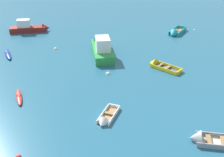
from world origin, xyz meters
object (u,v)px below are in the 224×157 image
motor_launch_green_outer_right (102,48)px  mooring_buoy_midfield (108,74)px  kayak_deep_blue_back_row_left (8,54)px  rowboat_grey_midfield_right (205,140)px  mooring_buoy_outer_edge (56,49)px  mooring_buoy_central (18,157)px  rowboat_turquoise_center (175,33)px  rowboat_white_cluster_outer (105,120)px  kayak_red_far_back (19,97)px  motor_launch_maroon_midfield_left (30,28)px  mooring_buoy_between_boats_right (195,30)px  rowboat_yellow_cluster_inner (158,65)px

motor_launch_green_outer_right → mooring_buoy_midfield: (1.14, -5.54, -0.77)m
kayak_deep_blue_back_row_left → rowboat_grey_midfield_right: bearing=-36.8°
rowboat_grey_midfield_right → mooring_buoy_midfield: size_ratio=8.93×
mooring_buoy_outer_edge → rowboat_grey_midfield_right: bearing=-49.5°
mooring_buoy_central → rowboat_turquoise_center: bearing=62.4°
rowboat_white_cluster_outer → rowboat_turquoise_center: rowboat_turquoise_center is taller
rowboat_white_cluster_outer → mooring_buoy_central: 7.02m
kayak_deep_blue_back_row_left → motor_launch_green_outer_right: 11.29m
kayak_red_far_back → motor_launch_maroon_midfield_left: (-4.70, 18.83, 0.45)m
mooring_buoy_between_boats_right → rowboat_turquoise_center: bearing=-145.3°
rowboat_yellow_cluster_inner → mooring_buoy_outer_edge: size_ratio=9.19×
rowboat_turquoise_center → kayak_deep_blue_back_row_left: bearing=-157.0°
rowboat_grey_midfield_right → motor_launch_green_outer_right: bearing=118.6°
rowboat_white_cluster_outer → mooring_buoy_outer_edge: rowboat_white_cluster_outer is taller
kayak_red_far_back → motor_launch_maroon_midfield_left: bearing=104.0°
mooring_buoy_outer_edge → rowboat_yellow_cluster_inner: bearing=-20.0°
rowboat_grey_midfield_right → motor_launch_maroon_midfield_left: (-20.03, 24.07, 0.41)m
kayak_deep_blue_back_row_left → rowboat_white_cluster_outer: bearing=-45.5°
rowboat_grey_midfield_right → mooring_buoy_midfield: 13.11m
mooring_buoy_central → mooring_buoy_midfield: 13.95m
mooring_buoy_between_boats_right → mooring_buoy_midfield: mooring_buoy_midfield is taller
rowboat_turquoise_center → mooring_buoy_central: rowboat_turquoise_center is taller
motor_launch_green_outer_right → mooring_buoy_central: (-3.96, -18.53, -0.77)m
rowboat_turquoise_center → mooring_buoy_outer_edge: bearing=-157.3°
motor_launch_green_outer_right → mooring_buoy_outer_edge: bearing=169.0°
mooring_buoy_midfield → motor_launch_maroon_midfield_left: bearing=132.5°
kayak_deep_blue_back_row_left → mooring_buoy_central: bearing=-67.3°
rowboat_grey_midfield_right → kayak_deep_blue_back_row_left: size_ratio=1.15×
kayak_red_far_back → mooring_buoy_central: size_ratio=7.28×
rowboat_yellow_cluster_inner → motor_launch_green_outer_right: 7.34m
kayak_deep_blue_back_row_left → motor_launch_green_outer_right: bearing=5.9°
kayak_red_far_back → rowboat_turquoise_center: 24.80m
motor_launch_green_outer_right → mooring_buoy_between_boats_right: bearing=37.5°
mooring_buoy_central → mooring_buoy_outer_edge: mooring_buoy_central is taller
motor_launch_maroon_midfield_left → motor_launch_green_outer_right: (11.20, -7.91, 0.18)m
motor_launch_green_outer_right → mooring_buoy_outer_edge: (-5.97, 1.16, -0.77)m
rowboat_white_cluster_outer → rowboat_yellow_cluster_inner: 11.84m
mooring_buoy_between_boats_right → rowboat_white_cluster_outer: bearing=-115.5°
rowboat_yellow_cluster_inner → mooring_buoy_midfield: (-5.35, -2.18, -0.17)m
mooring_buoy_between_boats_right → rowboat_yellow_cluster_inner: bearing=-116.0°
mooring_buoy_between_boats_right → mooring_buoy_central: bearing=-120.7°
kayak_red_far_back → rowboat_white_cluster_outer: rowboat_white_cluster_outer is taller
kayak_red_far_back → mooring_buoy_outer_edge: (0.54, 12.08, -0.14)m
rowboat_yellow_cluster_inner → mooring_buoy_midfield: 5.78m
motor_launch_maroon_midfield_left → rowboat_turquoise_center: bearing=-0.4°
motor_launch_maroon_midfield_left → mooring_buoy_outer_edge: 8.56m
motor_launch_maroon_midfield_left → mooring_buoy_midfield: (12.34, -13.45, -0.59)m
rowboat_grey_midfield_right → mooring_buoy_between_boats_right: bearing=81.0°
motor_launch_maroon_midfield_left → mooring_buoy_outer_edge: (5.24, -6.75, -0.59)m
mooring_buoy_central → kayak_red_far_back: bearing=108.5°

